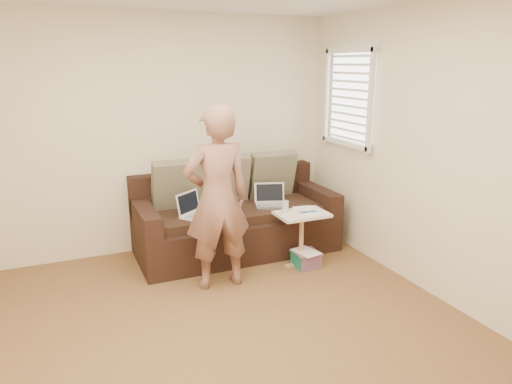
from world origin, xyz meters
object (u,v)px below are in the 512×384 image
laptop_silver (271,206)px  laptop_white (198,216)px  sofa (236,215)px  side_table (301,239)px  striped_box (306,259)px  drinking_glass (285,207)px  person (217,198)px

laptop_silver → laptop_white: (-0.85, -0.01, 0.00)m
sofa → side_table: 0.80m
striped_box → drinking_glass: bearing=140.4°
laptop_white → laptop_silver: bearing=-35.2°
sofa → laptop_white: sofa is taller
sofa → person: bearing=-122.8°
sofa → side_table: sofa is taller
person → striped_box: size_ratio=6.59×
side_table → striped_box: 0.22m
person → drinking_glass: bearing=-166.2°
laptop_silver → side_table: (0.11, -0.50, -0.23)m
sofa → striped_box: bearing=-53.1°
sofa → striped_box: sofa is taller
striped_box → laptop_white: bearing=151.4°
laptop_silver → striped_box: (0.14, -0.56, -0.44)m
striped_box → side_table: bearing=116.7°
laptop_silver → side_table: laptop_silver is taller
sofa → drinking_glass: sofa is taller
sofa → laptop_silver: (0.37, -0.13, 0.10)m
sofa → side_table: size_ratio=3.82×
laptop_white → person: bearing=-124.5°
side_table → striped_box: side_table is taller
laptop_white → person: (0.02, -0.58, 0.34)m
person → laptop_white: bearing=-88.0°
person → side_table: (0.95, 0.10, -0.58)m
person → side_table: bearing=-173.5°
drinking_glass → laptop_silver: bearing=84.7°
person → drinking_glass: person is taller
drinking_glass → sofa: bearing=121.9°
side_table → person: bearing=-174.0°
laptop_white → striped_box: laptop_white is taller
laptop_white → sofa: bearing=-19.7°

